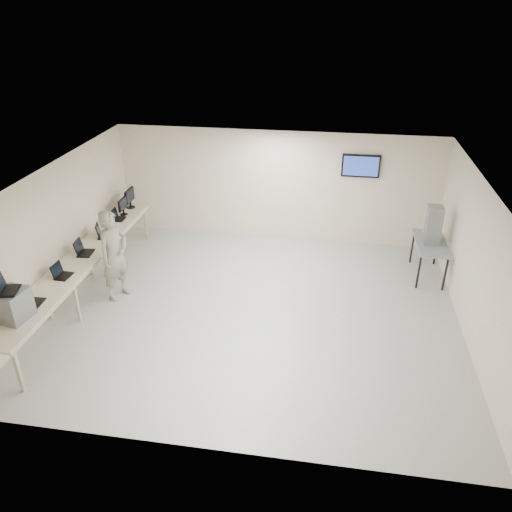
% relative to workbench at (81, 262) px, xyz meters
% --- Properties ---
extents(room, '(8.01, 7.01, 2.81)m').
position_rel_workbench_xyz_m(room, '(3.62, 0.06, 0.58)').
color(room, '#A9A9A9').
rests_on(room, ground).
extents(workbench, '(0.76, 6.00, 0.90)m').
position_rel_workbench_xyz_m(workbench, '(0.00, 0.00, 0.00)').
color(workbench, '#C6B995').
rests_on(workbench, ground).
extents(equipment_box, '(0.51, 0.56, 0.53)m').
position_rel_workbench_xyz_m(equipment_box, '(-0.06, -2.15, 0.34)').
color(equipment_box, slate).
rests_on(equipment_box, workbench).
extents(laptop_on_box, '(0.41, 0.44, 0.30)m').
position_rel_workbench_xyz_m(laptop_on_box, '(-0.12, -2.15, 0.68)').
color(laptop_on_box, black).
rests_on(laptop_on_box, equipment_box).
extents(laptop_0, '(0.31, 0.37, 0.28)m').
position_rel_workbench_xyz_m(laptop_0, '(-0.06, -1.70, 0.15)').
color(laptop_0, black).
rests_on(laptop_0, workbench).
extents(laptop_1, '(0.30, 0.36, 0.27)m').
position_rel_workbench_xyz_m(laptop_1, '(-0.02, -0.74, 0.14)').
color(laptop_1, black).
rests_on(laptop_1, workbench).
extents(laptop_2, '(0.36, 0.41, 0.30)m').
position_rel_workbench_xyz_m(laptop_2, '(-0.04, 0.21, 0.15)').
color(laptop_2, black).
rests_on(laptop_2, workbench).
extents(laptop_3, '(0.40, 0.43, 0.29)m').
position_rel_workbench_xyz_m(laptop_3, '(-0.01, 1.06, 0.15)').
color(laptop_3, black).
rests_on(laptop_3, workbench).
extents(laptop_4, '(0.27, 0.33, 0.25)m').
position_rel_workbench_xyz_m(laptop_4, '(-0.04, 2.00, 0.14)').
color(laptop_4, black).
rests_on(laptop_4, workbench).
extents(monitor_near, '(0.19, 0.42, 0.42)m').
position_rel_workbench_xyz_m(monitor_near, '(-0.01, 2.30, 0.33)').
color(monitor_near, black).
rests_on(monitor_near, workbench).
extents(monitor_far, '(0.22, 0.49, 0.49)m').
position_rel_workbench_xyz_m(monitor_far, '(-0.01, 2.75, 0.37)').
color(monitor_far, black).
rests_on(monitor_far, workbench).
extents(soldier, '(0.69, 0.82, 1.93)m').
position_rel_workbench_xyz_m(soldier, '(0.69, 0.12, 0.14)').
color(soldier, gray).
rests_on(soldier, ground).
extents(side_table, '(0.65, 1.39, 0.83)m').
position_rel_workbench_xyz_m(side_table, '(7.19, 2.03, -0.07)').
color(side_table, gray).
rests_on(side_table, ground).
extents(storage_bins, '(0.32, 0.35, 0.84)m').
position_rel_workbench_xyz_m(storage_bins, '(7.17, 2.03, 0.43)').
color(storage_bins, gray).
rests_on(storage_bins, side_table).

